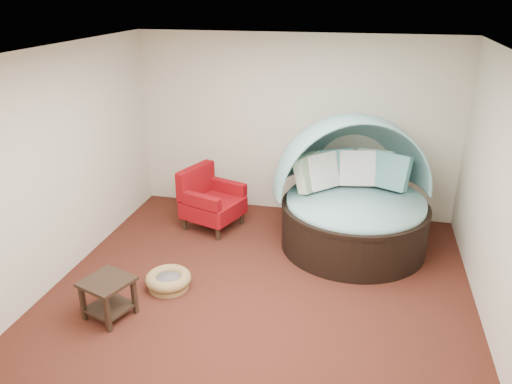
% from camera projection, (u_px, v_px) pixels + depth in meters
% --- Properties ---
extents(floor, '(5.00, 5.00, 0.00)m').
position_uv_depth(floor, '(260.00, 291.00, 6.02)').
color(floor, '#471F14').
rests_on(floor, ground).
extents(wall_back, '(5.00, 0.00, 5.00)m').
position_uv_depth(wall_back, '(295.00, 126.00, 7.74)').
color(wall_back, beige).
rests_on(wall_back, floor).
extents(wall_front, '(5.00, 0.00, 5.00)m').
position_uv_depth(wall_front, '(178.00, 321.00, 3.23)').
color(wall_front, beige).
rests_on(wall_front, floor).
extents(wall_left, '(0.00, 5.00, 5.00)m').
position_uv_depth(wall_left, '(58.00, 167.00, 6.00)').
color(wall_left, beige).
rests_on(wall_left, floor).
extents(wall_right, '(0.00, 5.00, 5.00)m').
position_uv_depth(wall_right, '(505.00, 204.00, 4.97)').
color(wall_right, beige).
rests_on(wall_right, floor).
extents(ceiling, '(5.00, 5.00, 0.00)m').
position_uv_depth(ceiling, '(261.00, 53.00, 4.95)').
color(ceiling, white).
rests_on(ceiling, wall_back).
extents(canopy_daybed, '(2.60, 2.56, 1.85)m').
position_uv_depth(canopy_daybed, '(354.00, 187.00, 6.86)').
color(canopy_daybed, black).
rests_on(canopy_daybed, floor).
extents(pet_basket, '(0.56, 0.56, 0.19)m').
position_uv_depth(pet_basket, '(168.00, 280.00, 6.07)').
color(pet_basket, olive).
rests_on(pet_basket, floor).
extents(red_armchair, '(1.00, 1.00, 0.92)m').
position_uv_depth(red_armchair, '(210.00, 200.00, 7.53)').
color(red_armchair, black).
rests_on(red_armchair, floor).
extents(side_table, '(0.62, 0.62, 0.46)m').
position_uv_depth(side_table, '(108.00, 293.00, 5.46)').
color(side_table, black).
rests_on(side_table, floor).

